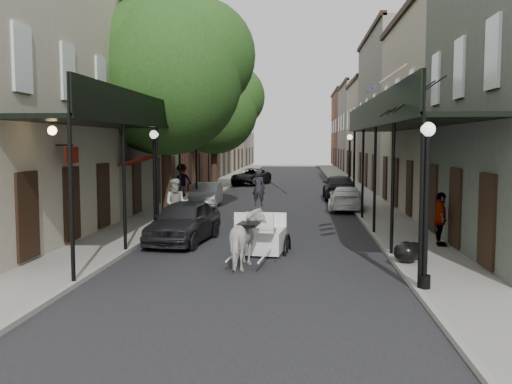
% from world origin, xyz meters
% --- Properties ---
extents(ground, '(140.00, 140.00, 0.00)m').
position_xyz_m(ground, '(0.00, 0.00, 0.00)').
color(ground, gray).
rests_on(ground, ground).
extents(road, '(8.00, 90.00, 0.01)m').
position_xyz_m(road, '(0.00, 20.00, 0.01)').
color(road, black).
rests_on(road, ground).
extents(sidewalk_left, '(2.20, 90.00, 0.12)m').
position_xyz_m(sidewalk_left, '(-5.00, 20.00, 0.06)').
color(sidewalk_left, gray).
rests_on(sidewalk_left, ground).
extents(sidewalk_right, '(2.20, 90.00, 0.12)m').
position_xyz_m(sidewalk_right, '(5.00, 20.00, 0.06)').
color(sidewalk_right, gray).
rests_on(sidewalk_right, ground).
extents(building_row_left, '(5.00, 80.00, 10.50)m').
position_xyz_m(building_row_left, '(-8.60, 30.00, 5.25)').
color(building_row_left, '#AFA68C').
rests_on(building_row_left, ground).
extents(building_row_right, '(5.00, 80.00, 10.50)m').
position_xyz_m(building_row_right, '(8.60, 30.00, 5.25)').
color(building_row_right, gray).
rests_on(building_row_right, ground).
extents(gallery_left, '(2.20, 18.05, 4.88)m').
position_xyz_m(gallery_left, '(-4.79, 6.98, 4.05)').
color(gallery_left, black).
rests_on(gallery_left, sidewalk_left).
extents(gallery_right, '(2.20, 18.05, 4.88)m').
position_xyz_m(gallery_right, '(4.79, 6.98, 4.05)').
color(gallery_right, black).
rests_on(gallery_right, sidewalk_right).
extents(tree_near, '(7.31, 6.80, 9.63)m').
position_xyz_m(tree_near, '(-4.20, 10.18, 6.49)').
color(tree_near, '#382619').
rests_on(tree_near, sidewalk_left).
extents(tree_far, '(6.45, 6.00, 8.61)m').
position_xyz_m(tree_far, '(-4.25, 24.18, 5.84)').
color(tree_far, '#382619').
rests_on(tree_far, sidewalk_left).
extents(lamppost_right_near, '(0.32, 0.32, 3.71)m').
position_xyz_m(lamppost_right_near, '(4.10, -2.00, 2.05)').
color(lamppost_right_near, black).
rests_on(lamppost_right_near, sidewalk_right).
extents(lamppost_left, '(0.32, 0.32, 3.71)m').
position_xyz_m(lamppost_left, '(-4.10, 6.00, 2.05)').
color(lamppost_left, black).
rests_on(lamppost_left, sidewalk_left).
extents(lamppost_right_far, '(0.32, 0.32, 3.71)m').
position_xyz_m(lamppost_right_far, '(4.10, 18.00, 2.05)').
color(lamppost_right_far, black).
rests_on(lamppost_right_far, sidewalk_right).
extents(horse, '(1.04, 1.92, 1.56)m').
position_xyz_m(horse, '(-0.08, 0.31, 0.78)').
color(horse, silver).
rests_on(horse, ground).
extents(carriage, '(1.75, 2.42, 2.60)m').
position_xyz_m(carriage, '(0.18, 2.72, 1.01)').
color(carriage, black).
rests_on(carriage, ground).
extents(pedestrian_walking, '(1.04, 0.85, 1.97)m').
position_xyz_m(pedestrian_walking, '(-3.50, 6.99, 0.99)').
color(pedestrian_walking, '#A5A49B').
rests_on(pedestrian_walking, ground).
extents(pedestrian_sidewalk_left, '(1.47, 1.32, 1.98)m').
position_xyz_m(pedestrian_sidewalk_left, '(-5.80, 18.94, 1.11)').
color(pedestrian_sidewalk_left, gray).
rests_on(pedestrian_sidewalk_left, sidewalk_left).
extents(pedestrian_sidewalk_right, '(0.52, 1.03, 1.70)m').
position_xyz_m(pedestrian_sidewalk_right, '(5.74, 3.40, 0.97)').
color(pedestrian_sidewalk_right, gray).
rests_on(pedestrian_sidewalk_right, sidewalk_right).
extents(car_left_near, '(2.24, 4.44, 1.45)m').
position_xyz_m(car_left_near, '(-2.60, 4.00, 0.73)').
color(car_left_near, black).
rests_on(car_left_near, ground).
extents(car_left_mid, '(1.46, 3.91, 1.27)m').
position_xyz_m(car_left_mid, '(-3.60, 14.62, 0.64)').
color(car_left_mid, gray).
rests_on(car_left_mid, ground).
extents(car_left_far, '(3.24, 5.09, 1.31)m').
position_xyz_m(car_left_far, '(-2.60, 30.26, 0.65)').
color(car_left_far, black).
rests_on(car_left_far, ground).
extents(car_right_near, '(2.03, 4.27, 1.20)m').
position_xyz_m(car_right_near, '(3.60, 13.66, 0.60)').
color(car_right_near, silver).
rests_on(car_right_near, ground).
extents(car_right_far, '(1.82, 4.52, 1.54)m').
position_xyz_m(car_right_far, '(3.60, 19.00, 0.77)').
color(car_right_far, black).
rests_on(car_right_far, ground).
extents(trash_bags, '(0.94, 1.09, 0.58)m').
position_xyz_m(trash_bags, '(4.32, 0.91, 0.39)').
color(trash_bags, black).
rests_on(trash_bags, sidewalk_right).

